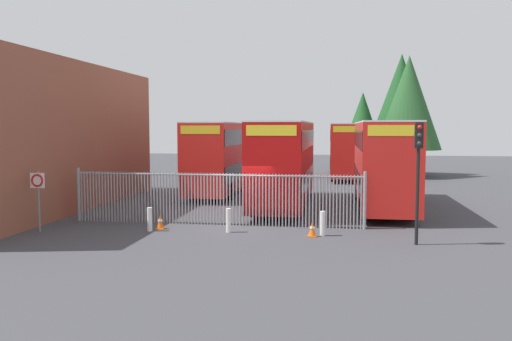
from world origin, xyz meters
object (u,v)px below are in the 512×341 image
at_px(double_decker_bus_behind_fence_right, 223,155).
at_px(traffic_cone_by_gate, 312,229).
at_px(traffic_cone_mid_forecourt, 160,222).
at_px(bollard_near_right, 323,224).
at_px(bollard_near_left, 150,219).
at_px(double_decker_bus_far_back, 347,148).
at_px(traffic_light_kerbside, 418,160).
at_px(bollard_center_front, 229,220).
at_px(speed_limit_sign_post, 38,187).
at_px(double_decker_bus_near_gate, 284,160).
at_px(double_decker_bus_behind_fence_left, 383,161).

height_order(double_decker_bus_behind_fence_right, traffic_cone_by_gate, double_decker_bus_behind_fence_right).
bearing_deg(traffic_cone_mid_forecourt, bollard_near_right, -2.98).
relative_size(bollard_near_left, traffic_cone_by_gate, 1.61).
height_order(double_decker_bus_behind_fence_right, bollard_near_right, double_decker_bus_behind_fence_right).
distance_m(double_decker_bus_behind_fence_right, bollard_near_right, 14.06).
distance_m(double_decker_bus_far_back, traffic_cone_mid_forecourt, 24.70).
bearing_deg(traffic_cone_mid_forecourt, traffic_light_kerbside, -7.81).
bearing_deg(double_decker_bus_behind_fence_right, traffic_cone_mid_forecourt, -89.80).
bearing_deg(double_decker_bus_far_back, bollard_center_front, -101.75).
xyz_separation_m(speed_limit_sign_post, traffic_light_kerbside, (14.42, -0.03, 1.21)).
bearing_deg(bollard_near_right, traffic_cone_by_gate, -153.18).
bearing_deg(double_decker_bus_near_gate, speed_limit_sign_post, -137.06).
relative_size(bollard_center_front, bollard_near_right, 1.00).
height_order(double_decker_bus_behind_fence_right, bollard_near_left, double_decker_bus_behind_fence_right).
xyz_separation_m(double_decker_bus_behind_fence_right, traffic_cone_by_gate, (6.23, -12.45, -2.13)).
distance_m(bollard_near_right, speed_limit_sign_post, 11.23).
distance_m(bollard_near_left, bollard_near_right, 6.84).
bearing_deg(double_decker_bus_behind_fence_left, double_decker_bus_behind_fence_right, 152.87).
bearing_deg(bollard_near_right, double_decker_bus_behind_fence_right, 118.35).
distance_m(double_decker_bus_near_gate, traffic_cone_mid_forecourt, 8.46).
xyz_separation_m(bollard_near_left, traffic_cone_by_gate, (6.45, -0.05, -0.19)).
bearing_deg(double_decker_bus_behind_fence_right, double_decker_bus_behind_fence_left, -27.13).
bearing_deg(traffic_cone_by_gate, bollard_center_front, 174.88).
bearing_deg(double_decker_bus_behind_fence_left, double_decker_bus_near_gate, -178.28).
height_order(double_decker_bus_behind_fence_left, double_decker_bus_far_back, same).
relative_size(bollard_center_front, traffic_light_kerbside, 0.22).
bearing_deg(traffic_cone_by_gate, double_decker_bus_near_gate, 103.85).
height_order(traffic_cone_by_gate, speed_limit_sign_post, speed_limit_sign_post).
bearing_deg(bollard_center_front, double_decker_bus_behind_fence_right, 103.57).
bearing_deg(traffic_light_kerbside, double_decker_bus_behind_fence_right, 126.80).
height_order(double_decker_bus_behind_fence_left, traffic_light_kerbside, double_decker_bus_behind_fence_left).
bearing_deg(double_decker_bus_near_gate, double_decker_bus_behind_fence_right, 131.43).
xyz_separation_m(double_decker_bus_behind_fence_right, double_decker_bus_far_back, (7.84, 11.43, 0.00)).
xyz_separation_m(double_decker_bus_behind_fence_right, bollard_near_left, (-0.22, -12.40, -1.95)).
relative_size(double_decker_bus_behind_fence_right, bollard_near_right, 11.38).
bearing_deg(traffic_light_kerbside, speed_limit_sign_post, 179.87).
bearing_deg(traffic_cone_mid_forecourt, double_decker_bus_far_back, 71.53).
xyz_separation_m(bollard_near_left, bollard_center_front, (3.16, 0.25, 0.00)).
height_order(bollard_center_front, speed_limit_sign_post, speed_limit_sign_post).
bearing_deg(bollard_near_right, double_decker_bus_behind_fence_left, 69.39).
bearing_deg(bollard_near_left, double_decker_bus_behind_fence_right, 88.97).
relative_size(traffic_cone_mid_forecourt, traffic_light_kerbside, 0.14).
xyz_separation_m(bollard_center_front, bollard_near_right, (3.68, -0.10, 0.00)).
bearing_deg(double_decker_bus_behind_fence_right, double_decker_bus_far_back, 55.55).
bearing_deg(double_decker_bus_behind_fence_left, double_decker_bus_far_back, 95.52).
distance_m(double_decker_bus_behind_fence_left, traffic_light_kerbside, 8.48).
bearing_deg(traffic_light_kerbside, traffic_cone_mid_forecourt, 172.19).
xyz_separation_m(traffic_cone_by_gate, traffic_light_kerbside, (3.70, -0.82, 2.70)).
height_order(double_decker_bus_near_gate, traffic_light_kerbside, double_decker_bus_near_gate).
relative_size(double_decker_bus_behind_fence_left, double_decker_bus_far_back, 1.00).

